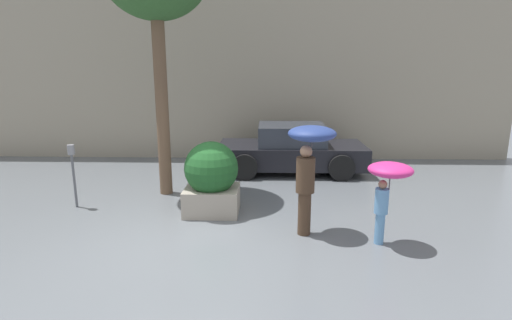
% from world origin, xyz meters
% --- Properties ---
extents(ground_plane, '(40.00, 40.00, 0.00)m').
position_xyz_m(ground_plane, '(0.00, 0.00, 0.00)').
color(ground_plane, slate).
extents(building_facade, '(18.00, 0.30, 6.00)m').
position_xyz_m(building_facade, '(0.00, 6.50, 3.00)').
color(building_facade, '#9E937F').
rests_on(building_facade, ground).
extents(planter_box, '(1.07, 1.06, 1.45)m').
position_xyz_m(planter_box, '(0.37, 1.44, 0.72)').
color(planter_box, '#9E9384').
rests_on(planter_box, ground).
extents(person_adult, '(0.81, 0.81, 1.90)m').
position_xyz_m(person_adult, '(2.18, 0.49, 1.42)').
color(person_adult, '#473323').
rests_on(person_adult, ground).
extents(person_child, '(0.70, 0.70, 1.38)m').
position_xyz_m(person_child, '(3.40, 0.05, 1.11)').
color(person_child, '#669ED1').
rests_on(person_child, ground).
extents(parked_car_near, '(4.00, 2.01, 1.31)m').
position_xyz_m(parked_car_near, '(2.13, 4.74, 0.61)').
color(parked_car_near, black).
rests_on(parked_car_near, ground).
extents(parking_meter, '(0.14, 0.14, 1.32)m').
position_xyz_m(parking_meter, '(-2.50, 1.67, 0.95)').
color(parking_meter, '#595B60').
rests_on(parking_meter, ground).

